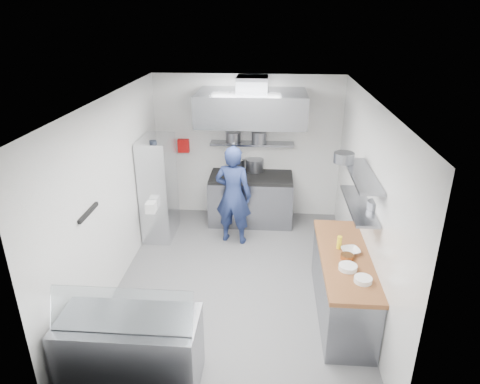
# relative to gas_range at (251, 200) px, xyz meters

# --- Properties ---
(floor) EXTENTS (5.00, 5.00, 0.00)m
(floor) POSITION_rel_gas_range_xyz_m (-0.10, -2.10, -0.45)
(floor) COLOR #545456
(floor) RESTS_ON ground
(ceiling) EXTENTS (5.00, 5.00, 0.00)m
(ceiling) POSITION_rel_gas_range_xyz_m (-0.10, -2.10, 2.35)
(ceiling) COLOR silver
(ceiling) RESTS_ON wall_back
(wall_back) EXTENTS (3.60, 2.80, 0.02)m
(wall_back) POSITION_rel_gas_range_xyz_m (-0.10, 0.40, 0.95)
(wall_back) COLOR white
(wall_back) RESTS_ON floor
(wall_front) EXTENTS (3.60, 2.80, 0.02)m
(wall_front) POSITION_rel_gas_range_xyz_m (-0.10, -4.60, 0.95)
(wall_front) COLOR white
(wall_front) RESTS_ON floor
(wall_left) EXTENTS (2.80, 5.00, 0.02)m
(wall_left) POSITION_rel_gas_range_xyz_m (-1.90, -2.10, 0.95)
(wall_left) COLOR white
(wall_left) RESTS_ON floor
(wall_right) EXTENTS (2.80, 5.00, 0.02)m
(wall_right) POSITION_rel_gas_range_xyz_m (1.70, -2.10, 0.95)
(wall_right) COLOR white
(wall_right) RESTS_ON floor
(gas_range) EXTENTS (1.60, 0.80, 0.90)m
(gas_range) POSITION_rel_gas_range_xyz_m (0.00, 0.00, 0.00)
(gas_range) COLOR gray
(gas_range) RESTS_ON floor
(cooktop) EXTENTS (1.57, 0.78, 0.06)m
(cooktop) POSITION_rel_gas_range_xyz_m (0.00, 0.00, 0.48)
(cooktop) COLOR black
(cooktop) RESTS_ON gas_range
(stock_pot_left) EXTENTS (0.28, 0.28, 0.20)m
(stock_pot_left) POSITION_rel_gas_range_xyz_m (-0.29, 0.37, 0.61)
(stock_pot_left) COLOR slate
(stock_pot_left) RESTS_ON cooktop
(stock_pot_mid) EXTENTS (0.34, 0.34, 0.24)m
(stock_pot_mid) POSITION_rel_gas_range_xyz_m (0.05, 0.27, 0.63)
(stock_pot_mid) COLOR slate
(stock_pot_mid) RESTS_ON cooktop
(over_range_shelf) EXTENTS (1.60, 0.30, 0.04)m
(over_range_shelf) POSITION_rel_gas_range_xyz_m (0.00, 0.24, 1.07)
(over_range_shelf) COLOR gray
(over_range_shelf) RESTS_ON wall_back
(shelf_pot_a) EXTENTS (0.28, 0.28, 0.18)m
(shelf_pot_a) POSITION_rel_gas_range_xyz_m (-0.37, 0.31, 1.18)
(shelf_pot_a) COLOR slate
(shelf_pot_a) RESTS_ON over_range_shelf
(shelf_pot_b) EXTENTS (0.27, 0.27, 0.22)m
(shelf_pot_b) POSITION_rel_gas_range_xyz_m (0.13, 0.21, 1.20)
(shelf_pot_b) COLOR slate
(shelf_pot_b) RESTS_ON over_range_shelf
(extractor_hood) EXTENTS (1.90, 1.15, 0.55)m
(extractor_hood) POSITION_rel_gas_range_xyz_m (0.00, -0.18, 1.85)
(extractor_hood) COLOR gray
(extractor_hood) RESTS_ON wall_back
(hood_duct) EXTENTS (0.55, 0.55, 0.24)m
(hood_duct) POSITION_rel_gas_range_xyz_m (0.00, 0.05, 2.23)
(hood_duct) COLOR slate
(hood_duct) RESTS_ON extractor_hood
(red_firebox) EXTENTS (0.22, 0.10, 0.26)m
(red_firebox) POSITION_rel_gas_range_xyz_m (-1.35, 0.34, 0.97)
(red_firebox) COLOR red
(red_firebox) RESTS_ON wall_back
(chef) EXTENTS (0.73, 0.56, 1.79)m
(chef) POSITION_rel_gas_range_xyz_m (-0.27, -0.81, 0.45)
(chef) COLOR navy
(chef) RESTS_ON floor
(wire_rack) EXTENTS (0.50, 0.90, 1.85)m
(wire_rack) POSITION_rel_gas_range_xyz_m (-1.63, -0.65, 0.48)
(wire_rack) COLOR silver
(wire_rack) RESTS_ON floor
(rack_bin_a) EXTENTS (0.16, 0.20, 0.18)m
(rack_bin_a) POSITION_rel_gas_range_xyz_m (-1.63, -1.21, 0.35)
(rack_bin_a) COLOR white
(rack_bin_a) RESTS_ON wire_rack
(rack_bin_b) EXTENTS (0.15, 0.19, 0.17)m
(rack_bin_b) POSITION_rel_gas_range_xyz_m (-1.63, -0.68, 0.85)
(rack_bin_b) COLOR yellow
(rack_bin_b) RESTS_ON wire_rack
(rack_jar) EXTENTS (0.12, 0.12, 0.18)m
(rack_jar) POSITION_rel_gas_range_xyz_m (-1.58, -0.95, 1.35)
(rack_jar) COLOR black
(rack_jar) RESTS_ON wire_rack
(knife_strip) EXTENTS (0.04, 0.55, 0.05)m
(knife_strip) POSITION_rel_gas_range_xyz_m (-1.88, -3.00, 1.10)
(knife_strip) COLOR black
(knife_strip) RESTS_ON wall_left
(prep_counter_base) EXTENTS (0.62, 2.00, 0.84)m
(prep_counter_base) POSITION_rel_gas_range_xyz_m (1.38, -2.70, -0.03)
(prep_counter_base) COLOR gray
(prep_counter_base) RESTS_ON floor
(prep_counter_top) EXTENTS (0.65, 2.04, 0.06)m
(prep_counter_top) POSITION_rel_gas_range_xyz_m (1.38, -2.70, 0.42)
(prep_counter_top) COLOR brown
(prep_counter_top) RESTS_ON prep_counter_base
(plate_stack_a) EXTENTS (0.21, 0.21, 0.06)m
(plate_stack_a) POSITION_rel_gas_range_xyz_m (1.49, -3.29, 0.48)
(plate_stack_a) COLOR white
(plate_stack_a) RESTS_ON prep_counter_top
(plate_stack_b) EXTENTS (0.23, 0.23, 0.06)m
(plate_stack_b) POSITION_rel_gas_range_xyz_m (1.36, -3.03, 0.48)
(plate_stack_b) COLOR white
(plate_stack_b) RESTS_ON prep_counter_top
(copper_pan) EXTENTS (0.17, 0.17, 0.06)m
(copper_pan) POSITION_rel_gas_range_xyz_m (1.38, -2.78, 0.48)
(copper_pan) COLOR #B96F34
(copper_pan) RESTS_ON prep_counter_top
(squeeze_bottle) EXTENTS (0.06, 0.06, 0.18)m
(squeeze_bottle) POSITION_rel_gas_range_xyz_m (1.32, -2.52, 0.54)
(squeeze_bottle) COLOR yellow
(squeeze_bottle) RESTS_ON prep_counter_top
(mixing_bowl) EXTENTS (0.29, 0.29, 0.06)m
(mixing_bowl) POSITION_rel_gas_range_xyz_m (1.45, -2.63, 0.48)
(mixing_bowl) COLOR white
(mixing_bowl) RESTS_ON prep_counter_top
(wall_shelf_lower) EXTENTS (0.30, 1.30, 0.04)m
(wall_shelf_lower) POSITION_rel_gas_range_xyz_m (1.54, -2.40, 1.05)
(wall_shelf_lower) COLOR gray
(wall_shelf_lower) RESTS_ON wall_right
(wall_shelf_upper) EXTENTS (0.30, 1.30, 0.04)m
(wall_shelf_upper) POSITION_rel_gas_range_xyz_m (1.54, -2.40, 1.47)
(wall_shelf_upper) COLOR gray
(wall_shelf_upper) RESTS_ON wall_right
(shelf_pot_c) EXTENTS (0.20, 0.20, 0.10)m
(shelf_pot_c) POSITION_rel_gas_range_xyz_m (1.71, -2.54, 1.12)
(shelf_pot_c) COLOR slate
(shelf_pot_c) RESTS_ON wall_shelf_lower
(shelf_pot_d) EXTENTS (0.28, 0.28, 0.14)m
(shelf_pot_d) POSITION_rel_gas_range_xyz_m (1.36, -1.98, 1.56)
(shelf_pot_d) COLOR slate
(shelf_pot_d) RESTS_ON wall_shelf_upper
(display_case) EXTENTS (1.50, 0.70, 0.85)m
(display_case) POSITION_rel_gas_range_xyz_m (-1.10, -4.10, -0.03)
(display_case) COLOR gray
(display_case) RESTS_ON floor
(display_glass) EXTENTS (1.47, 0.19, 0.42)m
(display_glass) POSITION_rel_gas_range_xyz_m (-1.10, -4.22, 0.62)
(display_glass) COLOR silver
(display_glass) RESTS_ON display_case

